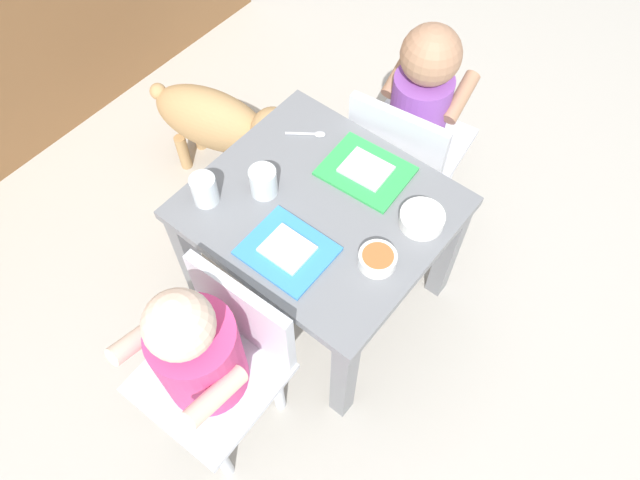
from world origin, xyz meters
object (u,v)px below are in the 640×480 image
at_px(dining_table, 320,224).
at_px(seated_child_right, 418,109).
at_px(food_tray_left, 287,250).
at_px(water_cup_left, 205,191).
at_px(food_tray_right, 366,171).
at_px(veggie_bowl_near, 377,259).
at_px(water_cup_right, 263,183).
at_px(dog, 221,122).
at_px(veggie_bowl_far, 422,219).
at_px(seated_child_left, 203,353).
at_px(spoon_by_left_tray, 310,134).

relative_size(dining_table, seated_child_right, 0.88).
distance_m(food_tray_left, water_cup_left, 0.23).
xyz_separation_m(food_tray_right, water_cup_left, (-0.29, 0.23, 0.03)).
distance_m(dining_table, veggie_bowl_near, 0.22).
bearing_deg(water_cup_right, dog, 60.91).
relative_size(dining_table, food_tray_right, 2.70).
height_order(seated_child_right, water_cup_left, seated_child_right).
height_order(seated_child_right, food_tray_right, seated_child_right).
bearing_deg(food_tray_right, veggie_bowl_far, -101.93).
relative_size(seated_child_left, veggie_bowl_far, 6.21).
distance_m(seated_child_left, water_cup_right, 0.40).
relative_size(dog, food_tray_left, 2.59).
bearing_deg(water_cup_right, food_tray_left, -121.54).
bearing_deg(spoon_by_left_tray, seated_child_right, -29.24).
bearing_deg(food_tray_left, dining_table, 9.68).
bearing_deg(food_tray_left, water_cup_left, 92.35).
height_order(water_cup_right, spoon_by_left_tray, water_cup_right).
relative_size(dining_table, seated_child_left, 0.90).
distance_m(seated_child_right, spoon_by_left_tray, 0.30).
relative_size(dining_table, dog, 1.16).
bearing_deg(dog, seated_child_left, -136.78).
xyz_separation_m(food_tray_left, water_cup_right, (0.09, 0.15, 0.02)).
xyz_separation_m(seated_child_left, spoon_by_left_tray, (0.56, 0.18, 0.04)).
bearing_deg(dog, water_cup_left, -136.26).
bearing_deg(food_tray_left, food_tray_right, 0.00).
bearing_deg(dining_table, veggie_bowl_far, -63.40).
bearing_deg(veggie_bowl_far, food_tray_left, 143.38).
xyz_separation_m(seated_child_right, food_tray_right, (-0.27, -0.03, 0.03)).
xyz_separation_m(water_cup_left, water_cup_right, (0.10, -0.09, -0.00)).
distance_m(dog, water_cup_right, 0.50).
xyz_separation_m(food_tray_left, food_tray_right, (0.28, 0.00, 0.00)).
distance_m(seated_child_left, water_cup_left, 0.36).
height_order(seated_child_left, dog, seated_child_left).
bearing_deg(water_cup_right, veggie_bowl_near, -88.55).
bearing_deg(veggie_bowl_far, food_tray_right, 78.07).
height_order(water_cup_right, veggie_bowl_far, water_cup_right).
distance_m(dog, veggie_bowl_near, 0.76).
distance_m(water_cup_left, veggie_bowl_far, 0.49).
relative_size(water_cup_right, veggie_bowl_far, 0.70).
xyz_separation_m(seated_child_left, seated_child_right, (0.82, 0.04, 0.02)).
bearing_deg(dining_table, dog, 72.06).
distance_m(seated_child_left, veggie_bowl_far, 0.54).
bearing_deg(veggie_bowl_far, water_cup_right, 114.97).
xyz_separation_m(water_cup_left, spoon_by_left_tray, (0.30, -0.06, -0.03)).
bearing_deg(dining_table, food_tray_left, -170.32).
bearing_deg(dining_table, water_cup_right, 112.17).
bearing_deg(veggie_bowl_near, dining_table, 77.42).
height_order(food_tray_left, water_cup_right, water_cup_right).
xyz_separation_m(seated_child_left, veggie_bowl_far, (0.51, -0.17, 0.06)).
distance_m(veggie_bowl_far, veggie_bowl_near, 0.15).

